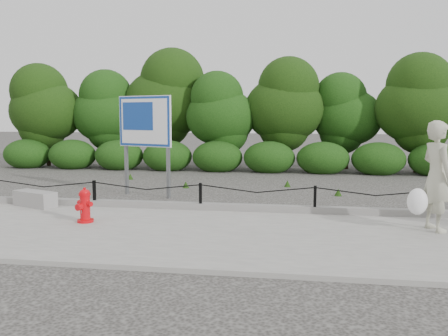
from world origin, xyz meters
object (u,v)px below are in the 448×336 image
advertising_sign (145,126)px  concrete_block (35,199)px  pedestrian (436,178)px  fire_hydrant (85,206)px

advertising_sign → concrete_block: bearing=-112.4°
concrete_block → pedestrian: bearing=-6.2°
fire_hydrant → concrete_block: bearing=168.4°
pedestrian → advertising_sign: size_ratio=0.75×
pedestrian → concrete_block: size_ratio=1.81×
fire_hydrant → concrete_block: fire_hydrant is taller
fire_hydrant → concrete_block: size_ratio=0.62×
concrete_block → advertising_sign: 3.32m
concrete_block → advertising_sign: (1.94, 2.15, 1.63)m
fire_hydrant → pedestrian: size_ratio=0.34×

